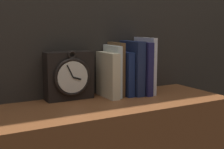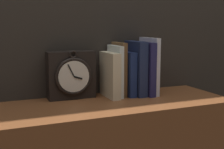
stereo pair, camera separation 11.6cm
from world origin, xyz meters
name	(u,v)px [view 1 (the left image)]	position (x,y,z in m)	size (l,w,h in m)	color
wall_back	(89,7)	(0.00, 0.19, 1.30)	(6.00, 0.05, 2.60)	#2D2823
clock	(69,76)	(-0.12, 0.12, 1.03)	(0.19, 0.08, 0.19)	black
book_slot0_cream	(108,75)	(0.03, 0.09, 1.03)	(0.03, 0.15, 0.18)	beige
book_slot1_white	(113,71)	(0.05, 0.09, 1.04)	(0.02, 0.13, 0.21)	white
book_slot2_brown	(116,69)	(0.08, 0.10, 1.05)	(0.02, 0.11, 0.22)	brown
book_slot3_navy	(124,73)	(0.11, 0.09, 1.03)	(0.03, 0.13, 0.18)	navy
book_slot4_navy	(132,68)	(0.14, 0.09, 1.05)	(0.04, 0.14, 0.22)	#1E294D
book_slot5_navy	(140,68)	(0.18, 0.08, 1.05)	(0.03, 0.16, 0.22)	navy
book_slot6_white	(145,65)	(0.21, 0.08, 1.06)	(0.02, 0.15, 0.24)	silver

